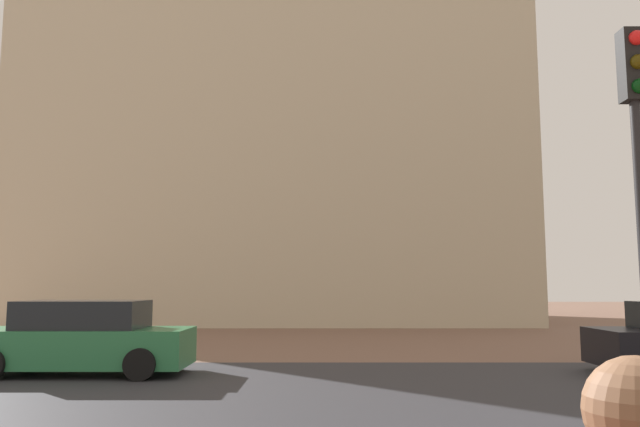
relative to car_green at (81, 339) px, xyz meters
name	(u,v)px	position (x,y,z in m)	size (l,w,h in m)	color
ground_plane	(306,383)	(4.81, -1.11, -0.74)	(120.00, 120.00, 0.00)	brown
street_asphalt_strip	(306,387)	(4.81, -1.62, -0.73)	(120.00, 7.35, 0.00)	#2D2D33
landmark_building	(282,127)	(2.91, 21.67, 10.31)	(25.05, 15.68, 37.82)	beige
car_green	(81,339)	(0.00, 0.00, 0.00)	(4.51, 1.98, 1.55)	#287042
traffic_light_pole	(637,152)	(8.86, -6.10, 2.73)	(0.28, 0.34, 4.99)	black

